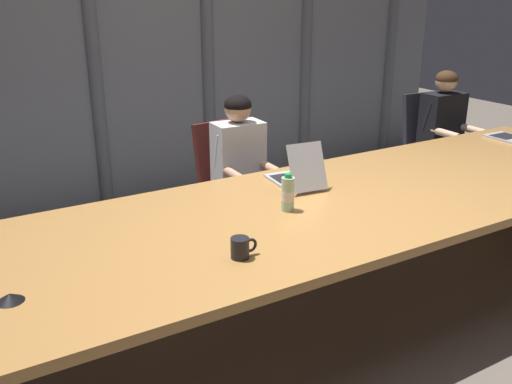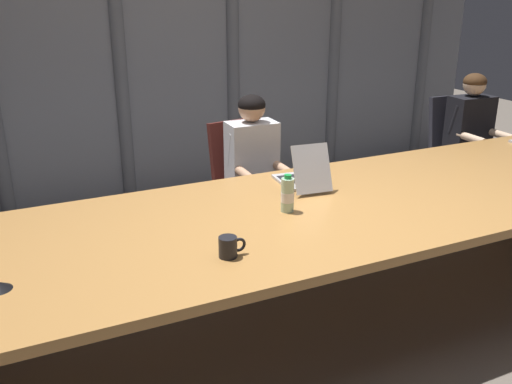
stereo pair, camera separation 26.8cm
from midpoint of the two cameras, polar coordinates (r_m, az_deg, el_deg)
name	(u,v)px [view 1 (the left image)]	position (r m, az deg, el deg)	size (l,w,h in m)	color
ground_plane	(327,314)	(3.58, 4.96, -12.19)	(13.27, 13.27, 0.00)	#6B6056
conference_table	(331,222)	(3.30, 5.27, -3.04)	(4.91, 1.37, 0.75)	#B77F42
curtain_backdrop	(156,31)	(5.35, -11.45, 15.55)	(6.64, 0.17, 3.05)	gray
laptop_left_mid	(295,176)	(3.50, 1.80, 1.60)	(0.27, 0.44, 0.29)	#BCBCC1
office_chair_left_mid	(234,201)	(4.32, -3.98, -0.98)	(0.60, 0.61, 0.95)	#511E19
office_chair_center	(431,160)	(5.55, 15.85, 3.12)	(0.60, 0.60, 0.97)	#2D2D38
person_left_mid	(244,167)	(4.09, -3.07, 2.45)	(0.38, 0.56, 1.19)	silver
person_center	(448,130)	(5.37, 17.39, 5.96)	(0.40, 0.56, 1.20)	black
water_bottle_primary	(288,194)	(3.08, 0.72, -0.24)	(0.07, 0.07, 0.21)	#ADD1B2
coffee_mug_far	(241,248)	(2.57, -4.55, -5.66)	(0.13, 0.09, 0.10)	black
conference_mic_left_side	(10,297)	(2.50, -26.41, -9.54)	(0.11, 0.11, 0.04)	black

